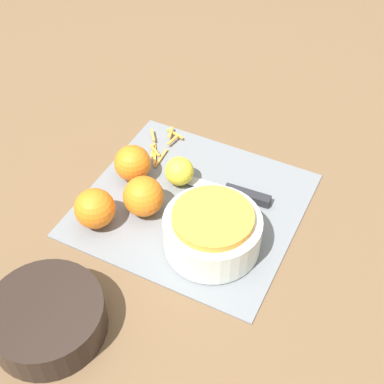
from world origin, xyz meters
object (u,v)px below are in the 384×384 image
object	(u,v)px
bowl_speckled	(212,231)
orange_right	(133,163)
bowl_dark	(47,318)
orange_left	(95,208)
knife	(236,192)
orange_back	(143,196)
lemon	(179,171)

from	to	relation	value
bowl_speckled	orange_right	xyz separation A→B (m)	(0.21, -0.09, -0.00)
bowl_dark	orange_left	xyz separation A→B (m)	(0.05, -0.21, 0.01)
knife	orange_left	world-z (taller)	orange_left
orange_right	orange_left	bearing A→B (deg)	90.78
orange_back	lemon	bearing A→B (deg)	-103.45
orange_right	lemon	size ratio (longest dim) A/B	1.27
bowl_speckled	knife	xyz separation A→B (m)	(0.01, -0.13, -0.03)
knife	orange_right	xyz separation A→B (m)	(0.20, 0.04, 0.03)
bowl_speckled	knife	size ratio (longest dim) A/B	0.80
bowl_dark	orange_right	xyz separation A→B (m)	(0.06, -0.35, 0.01)
bowl_dark	orange_right	world-z (taller)	orange_right
bowl_dark	orange_back	bearing A→B (deg)	-91.91
orange_left	lemon	xyz separation A→B (m)	(-0.09, -0.16, -0.01)
orange_left	orange_right	distance (m)	0.13
bowl_speckled	orange_back	xyz separation A→B (m)	(0.15, -0.02, -0.00)
bowl_speckled	bowl_dark	world-z (taller)	bowl_speckled
bowl_speckled	orange_left	bearing A→B (deg)	12.36
knife	orange_back	world-z (taller)	orange_back
bowl_speckled	orange_back	size ratio (longest dim) A/B	2.25
bowl_speckled	orange_right	bearing A→B (deg)	-22.39
bowl_speckled	lemon	size ratio (longest dim) A/B	3.00
knife	lemon	distance (m)	0.12
bowl_speckled	orange_right	world-z (taller)	bowl_speckled
orange_right	orange_back	world-z (taller)	orange_back
lemon	knife	bearing A→B (deg)	-171.81
bowl_dark	knife	size ratio (longest dim) A/B	0.84
orange_back	bowl_speckled	bearing A→B (deg)	172.90
knife	orange_left	size ratio (longest dim) A/B	2.88
orange_left	bowl_speckled	bearing A→B (deg)	-167.64
knife	orange_back	distance (m)	0.18
bowl_speckled	bowl_dark	distance (m)	0.30
bowl_dark	lemon	distance (m)	0.38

